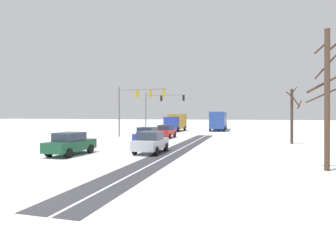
{
  "coord_description": "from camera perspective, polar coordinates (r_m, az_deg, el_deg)",
  "views": [
    {
      "loc": [
        8.02,
        -8.0,
        2.89
      ],
      "look_at": [
        0.0,
        20.39,
        2.8
      ],
      "focal_mm": 29.6,
      "sensor_mm": 36.0,
      "label": 1
    }
  ],
  "objects": [
    {
      "name": "box_truck_delivery",
      "position": [
        48.62,
        1.63,
        -1.3
      ],
      "size": [
        2.43,
        7.45,
        3.02
      ],
      "color": "#233899",
      "rests_on": "ground"
    },
    {
      "name": "bus_oncoming",
      "position": [
        52.35,
        10.39,
        -0.81
      ],
      "size": [
        2.9,
        11.06,
        3.38
      ],
      "color": "#284793",
      "rests_on": "ground"
    },
    {
      "name": "car_red_lead",
      "position": [
        34.43,
        -0.46,
        -3.28
      ],
      "size": [
        1.85,
        4.11,
        1.62
      ],
      "color": "red",
      "rests_on": "ground"
    },
    {
      "name": "car_silver_third",
      "position": [
        21.08,
        -3.55,
        -5.47
      ],
      "size": [
        1.86,
        4.12,
        1.62
      ],
      "color": "#B7BABF",
      "rests_on": "ground"
    },
    {
      "name": "sidewalk_kerb_right",
      "position": [
        21.34,
        19.49,
        -7.46
      ],
      "size": [
        4.0,
        32.05,
        0.12
      ],
      "primitive_type": "cube",
      "color": "white",
      "rests_on": "ground"
    },
    {
      "name": "ground_plane",
      "position": [
        11.69,
        -29.28,
        -14.17
      ],
      "size": [
        300.0,
        300.0,
        0.0
      ],
      "primitive_type": "plane",
      "color": "silver"
    },
    {
      "name": "bare_tree_sidewalk_mid",
      "position": [
        30.02,
        24.21,
        0.27
      ],
      "size": [
        1.4,
        1.52,
        5.64
      ],
      "color": "#423023",
      "rests_on": "ground"
    },
    {
      "name": "car_blue_second",
      "position": [
        28.33,
        -4.19,
        -4.02
      ],
      "size": [
        1.88,
        4.12,
        1.62
      ],
      "color": "#233899",
      "rests_on": "ground"
    },
    {
      "name": "traffic_signal_far_left",
      "position": [
        45.3,
        -1.76,
        2.44
      ],
      "size": [
        6.83,
        0.4,
        6.5
      ],
      "color": "slate",
      "rests_on": "ground"
    },
    {
      "name": "car_dark_green_fourth",
      "position": [
        21.14,
        -19.47,
        -5.47
      ],
      "size": [
        1.94,
        4.15,
        1.62
      ],
      "color": "#194C2D",
      "rests_on": "ground"
    },
    {
      "name": "wheel_track_left_lane",
      "position": [
        23.52,
        0.97,
        -6.88
      ],
      "size": [
        1.14,
        32.05,
        0.01
      ],
      "primitive_type": "cube",
      "color": "#38383D",
      "rests_on": "ground"
    },
    {
      "name": "traffic_signal_near_left",
      "position": [
        35.71,
        -6.29,
        3.25
      ],
      "size": [
        6.59,
        0.53,
        6.5
      ],
      "color": "slate",
      "rests_on": "ground"
    },
    {
      "name": "bare_tree_sidewalk_near",
      "position": [
        16.56,
        29.89,
        3.56
      ],
      "size": [
        1.74,
        1.09,
        7.32
      ],
      "color": "#4C3828",
      "rests_on": "ground"
    },
    {
      "name": "wheel_track_right_lane",
      "position": [
        23.25,
        3.76,
        -6.96
      ],
      "size": [
        0.92,
        32.05,
        0.01
      ],
      "primitive_type": "cube",
      "color": "#38383D",
      "rests_on": "ground"
    }
  ]
}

